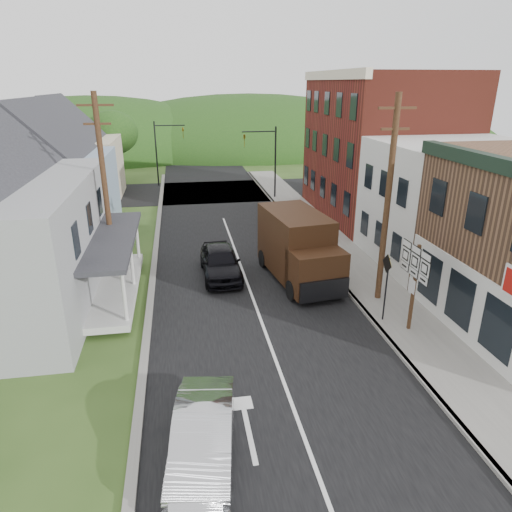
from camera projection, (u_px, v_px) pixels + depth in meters
name	position (u px, v px, depth m)	size (l,w,h in m)	color
ground	(273.00, 353.00, 16.79)	(120.00, 120.00, 0.00)	#2D4719
road	(238.00, 257.00, 26.00)	(9.00, 90.00, 0.02)	black
cross_road	(213.00, 192.00, 41.66)	(60.00, 9.00, 0.02)	black
sidewalk_right	(349.00, 262.00, 25.05)	(2.80, 55.00, 0.15)	slate
curb_right	(325.00, 264.00, 24.84)	(0.20, 55.00, 0.15)	slate
curb_left	(153.00, 275.00, 23.41)	(0.30, 55.00, 0.12)	slate
storefront_white	(453.00, 204.00, 24.31)	(8.00, 7.00, 6.50)	silver
storefront_red	(381.00, 148.00, 32.43)	(8.00, 12.00, 10.00)	maroon
house_blue	(54.00, 176.00, 29.41)	(7.14, 8.16, 7.28)	#8296B1
house_cream	(74.00, 155.00, 37.62)	(7.14, 8.16, 7.28)	beige
utility_pole_right	(388.00, 201.00, 19.23)	(1.60, 0.26, 9.00)	#472D19
utility_pole_left	(105.00, 189.00, 21.48)	(1.60, 0.26, 9.00)	#472D19
traffic_signal_right	(267.00, 154.00, 37.77)	(2.87, 0.20, 6.00)	black
traffic_signal_left	(163.00, 146.00, 42.87)	(2.87, 0.20, 6.00)	black
tree_left_d	(112.00, 133.00, 43.11)	(4.80, 4.80, 6.94)	#382616
forested_ridge	(198.00, 150.00, 67.45)	(90.00, 30.00, 16.00)	#153710
silver_sedan	(203.00, 436.00, 11.86)	(1.53, 4.38, 1.44)	#ADAEB2
dark_sedan	(220.00, 262.00, 23.19)	(1.88, 4.66, 1.59)	black
delivery_van	(299.00, 248.00, 22.45)	(3.19, 6.30, 3.38)	black
route_sign_cluster	(414.00, 276.00, 17.37)	(0.18, 2.02, 3.54)	#472D19
warning_sign	(386.00, 278.00, 18.23)	(0.12, 0.80, 2.90)	black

